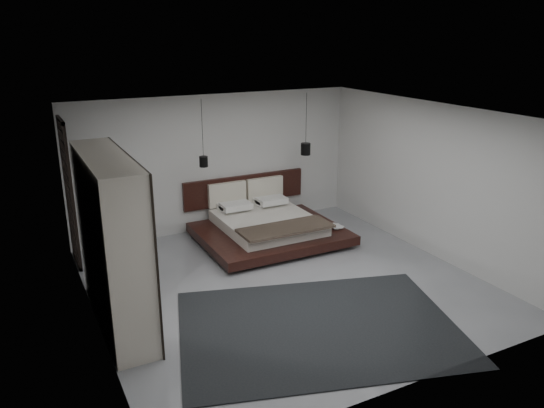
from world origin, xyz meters
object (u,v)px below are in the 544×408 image
pendant_right (306,149)px  rug (318,327)px  bed (267,225)px  wardrobe (112,242)px  lattice_screen (69,193)px  pendant_left (204,161)px

pendant_right → rug: 4.56m
bed → wardrobe: wardrobe is taller
rug → bed: bearing=75.6°
lattice_screen → wardrobe: bearing=-84.0°
wardrobe → rug: bearing=-31.1°
lattice_screen → bed: (3.55, -0.54, -1.02)m
pendant_left → pendant_right: (2.24, -0.00, 0.02)m
wardrobe → bed: bearing=29.5°
rug → pendant_right: bearing=62.3°
bed → pendant_left: bearing=159.2°
lattice_screen → pendant_left: (2.43, -0.12, 0.33)m
lattice_screen → rug: (2.70, -3.88, -1.29)m
wardrobe → rug: 3.10m
bed → rug: size_ratio=0.71×
pendant_right → wardrobe: pendant_right is taller
lattice_screen → bed: size_ratio=0.95×
bed → rug: (-0.86, -3.34, -0.28)m
lattice_screen → pendant_left: pendant_left is taller
rug → wardrobe: bearing=148.9°
pendant_left → rug: bearing=-86.0°
bed → pendant_right: bearing=20.8°
lattice_screen → pendant_right: bearing=-1.4°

